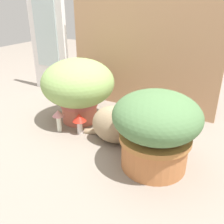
{
  "coord_description": "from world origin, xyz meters",
  "views": [
    {
      "loc": [
        0.7,
        -1.06,
        0.76
      ],
      "look_at": [
        0.08,
        0.05,
        0.18
      ],
      "focal_mm": 40.08,
      "sensor_mm": 36.0,
      "label": 1
    }
  ],
  "objects_px": {
    "cat": "(117,123)",
    "mushroom_ornament_pink": "(58,116)",
    "grass_planter": "(78,86)",
    "mushroom_ornament_red": "(79,120)",
    "leafy_planter": "(156,128)"
  },
  "relations": [
    {
      "from": "cat",
      "to": "mushroom_ornament_pink",
      "type": "relative_size",
      "value": 2.73
    },
    {
      "from": "mushroom_ornament_pink",
      "to": "grass_planter",
      "type": "bearing_deg",
      "value": 83.19
    },
    {
      "from": "grass_planter",
      "to": "mushroom_ornament_pink",
      "type": "height_order",
      "value": "grass_planter"
    },
    {
      "from": "cat",
      "to": "mushroom_ornament_red",
      "type": "bearing_deg",
      "value": -175.77
    },
    {
      "from": "leafy_planter",
      "to": "grass_planter",
      "type": "bearing_deg",
      "value": 159.08
    },
    {
      "from": "leafy_planter",
      "to": "mushroom_ornament_pink",
      "type": "bearing_deg",
      "value": 175.64
    },
    {
      "from": "leafy_planter",
      "to": "mushroom_ornament_pink",
      "type": "distance_m",
      "value": 0.65
    },
    {
      "from": "cat",
      "to": "mushroom_ornament_red",
      "type": "relative_size",
      "value": 2.98
    },
    {
      "from": "leafy_planter",
      "to": "mushroom_ornament_pink",
      "type": "relative_size",
      "value": 2.89
    },
    {
      "from": "grass_planter",
      "to": "leafy_planter",
      "type": "xyz_separation_m",
      "value": [
        0.61,
        -0.23,
        -0.03
      ]
    },
    {
      "from": "cat",
      "to": "mushroom_ornament_pink",
      "type": "bearing_deg",
      "value": -171.4
    },
    {
      "from": "grass_planter",
      "to": "mushroom_ornament_pink",
      "type": "xyz_separation_m",
      "value": [
        -0.02,
        -0.19,
        -0.14
      ]
    },
    {
      "from": "cat",
      "to": "mushroom_ornament_red",
      "type": "distance_m",
      "value": 0.25
    },
    {
      "from": "cat",
      "to": "grass_planter",
      "type": "bearing_deg",
      "value": 160.04
    },
    {
      "from": "leafy_planter",
      "to": "mushroom_ornament_red",
      "type": "xyz_separation_m",
      "value": [
        -0.51,
        0.09,
        -0.12
      ]
    }
  ]
}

